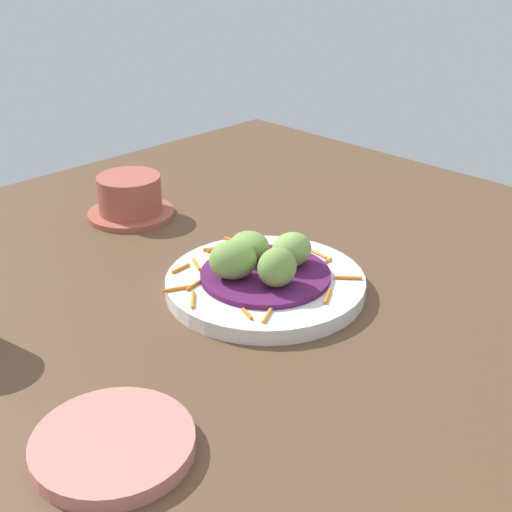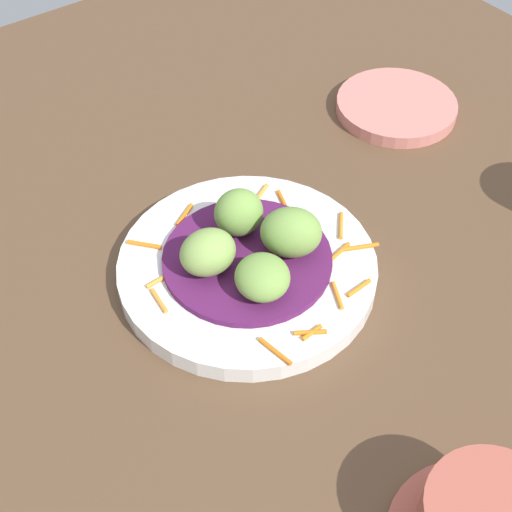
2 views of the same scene
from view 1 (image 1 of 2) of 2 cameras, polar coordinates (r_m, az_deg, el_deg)
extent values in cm
cube|color=brown|center=(82.05, 0.11, -3.81)|extent=(110.00, 110.00, 2.00)
cylinder|color=white|center=(82.21, 0.55, -2.22)|extent=(23.57, 23.57, 1.83)
cylinder|color=#51194C|center=(81.62, 0.56, -1.45)|extent=(15.35, 15.35, 0.66)
cylinder|color=orange|center=(79.18, -6.40, -2.67)|extent=(1.92, 3.46, 0.40)
cylinder|color=orange|center=(86.97, 5.17, 0.18)|extent=(2.88, 0.71, 0.40)
cylinder|color=orange|center=(88.09, -3.55, 0.60)|extent=(0.58, 2.15, 0.40)
cylinder|color=orange|center=(76.75, -5.20, -3.61)|extent=(2.77, 2.56, 0.40)
cylinder|color=orange|center=(79.74, -5.09, -2.38)|extent=(0.95, 2.76, 0.40)
cylinder|color=orange|center=(90.05, -1.72, 1.24)|extent=(3.54, 0.93, 0.40)
cylinder|color=orange|center=(77.52, 5.91, -3.32)|extent=(1.90, 2.85, 0.40)
cylinder|color=orange|center=(81.67, 7.58, -1.78)|extent=(2.72, 2.42, 0.40)
cylinder|color=orange|center=(83.54, -6.21, -1.02)|extent=(0.57, 2.74, 0.40)
cylinder|color=orange|center=(73.90, -0.73, -4.77)|extent=(2.14, 1.09, 0.40)
cylinder|color=orange|center=(85.14, 5.77, -0.45)|extent=(0.48, 2.10, 0.40)
cylinder|color=orange|center=(84.36, -4.93, -0.68)|extent=(2.86, 1.64, 0.40)
cylinder|color=orange|center=(73.62, 0.92, -4.90)|extent=(1.69, 2.74, 0.40)
cylinder|color=orange|center=(88.09, -3.47, 0.60)|extent=(1.83, 2.53, 0.40)
ellipsoid|color=#84A851|center=(82.09, 2.94, 0.53)|extent=(4.68, 5.38, 4.08)
ellipsoid|color=#759E47|center=(83.79, -0.55, 0.85)|extent=(6.37, 6.27, 3.35)
ellipsoid|color=#759E47|center=(79.03, -1.91, -0.29)|extent=(6.95, 7.07, 4.63)
ellipsoid|color=#759E47|center=(77.41, 1.77, -0.92)|extent=(4.97, 5.30, 4.57)
cylinder|color=tan|center=(60.65, -11.66, -14.93)|extent=(13.71, 13.71, 1.47)
cylinder|color=#A85142|center=(104.28, -10.21, 3.45)|extent=(12.69, 12.69, 0.80)
cylinder|color=#A85142|center=(103.13, -10.35, 5.05)|extent=(9.25, 9.25, 5.42)
camera|label=2|loc=(1.18, -3.70, 31.69)|focal=52.40mm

